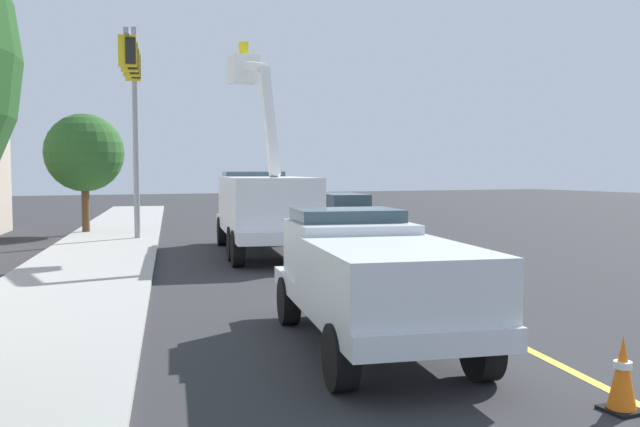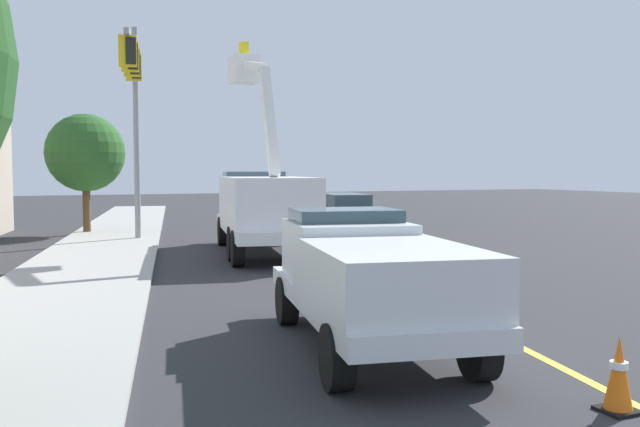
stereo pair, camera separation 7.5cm
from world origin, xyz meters
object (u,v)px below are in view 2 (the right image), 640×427
service_pickup_truck (369,276)px  traffic_signal_mast (134,90)px  utility_bucket_truck (263,204)px  traffic_cone_mid_front (376,261)px  passing_minivan (344,210)px  traffic_cone_mid_rear (302,231)px  traffic_cone_leading (619,375)px

service_pickup_truck → traffic_signal_mast: (15.98, 1.31, 4.52)m
utility_bucket_truck → traffic_cone_mid_front: 6.13m
traffic_cone_mid_front → passing_minivan: bearing=-21.5°
traffic_signal_mast → utility_bucket_truck: bearing=-138.8°
traffic_cone_mid_rear → service_pickup_truck: bearing=162.2°
utility_bucket_truck → passing_minivan: (6.28, -5.89, -0.64)m
service_pickup_truck → traffic_cone_mid_front: bearing=-28.7°
traffic_cone_leading → traffic_signal_mast: size_ratio=0.11×
traffic_signal_mast → traffic_cone_mid_rear: bearing=-95.7°
utility_bucket_truck → traffic_signal_mast: 6.69m
utility_bucket_truck → traffic_cone_leading: utility_bucket_truck is taller
passing_minivan → traffic_cone_mid_rear: passing_minivan is taller
utility_bucket_truck → service_pickup_truck: 12.16m
utility_bucket_truck → traffic_signal_mast: traffic_signal_mast is taller
traffic_cone_leading → traffic_cone_mid_front: 9.75m
traffic_cone_mid_rear → traffic_signal_mast: 8.18m
traffic_cone_mid_front → traffic_signal_mast: 12.13m
passing_minivan → traffic_cone_mid_front: (-12.19, 4.80, -0.55)m
utility_bucket_truck → traffic_cone_mid_rear: 4.52m
traffic_cone_leading → traffic_signal_mast: 20.35m
traffic_cone_leading → traffic_cone_mid_rear: size_ratio=1.14×
passing_minivan → traffic_cone_mid_rear: (-2.88, 3.18, -0.60)m
traffic_cone_leading → traffic_cone_mid_front: (9.56, -1.95, -0.00)m
service_pickup_truck → traffic_cone_mid_rear: (15.35, -4.92, -0.74)m
traffic_cone_leading → utility_bucket_truck: bearing=-3.2°
traffic_cone_mid_rear → utility_bucket_truck: bearing=141.5°
traffic_cone_leading → traffic_signal_mast: traffic_signal_mast is taller
utility_bucket_truck → traffic_cone_mid_rear: bearing=-38.5°
passing_minivan → traffic_signal_mast: 10.75m
passing_minivan → utility_bucket_truck: bearing=136.8°
passing_minivan → traffic_signal_mast: bearing=103.5°
traffic_cone_mid_front → traffic_cone_mid_rear: (9.31, -1.61, -0.05)m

